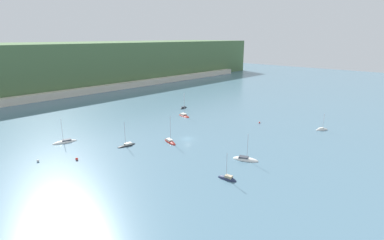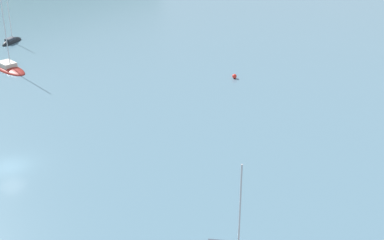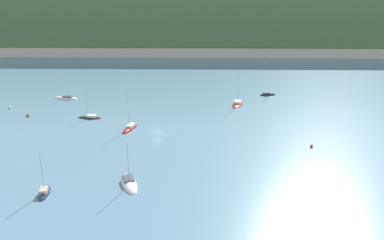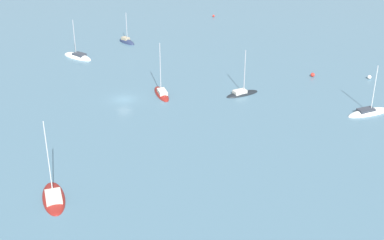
% 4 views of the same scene
% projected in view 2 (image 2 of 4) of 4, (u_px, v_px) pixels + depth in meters
% --- Properties ---
extents(ground_plane, '(600.00, 600.00, 0.00)m').
position_uv_depth(ground_plane, '(10.00, 166.00, 58.13)').
color(ground_plane, slate).
extents(sailboat_4, '(5.76, 2.50, 8.83)m').
position_uv_depth(sailboat_4, '(12.00, 42.00, 102.35)').
color(sailboat_4, black).
rests_on(sailboat_4, ground_plane).
extents(sailboat_7, '(5.16, 8.98, 12.19)m').
position_uv_depth(sailboat_7, '(9.00, 69.00, 87.80)').
color(sailboat_7, maroon).
rests_on(sailboat_7, ground_plane).
extents(mooring_buoy_2, '(0.71, 0.71, 0.71)m').
position_uv_depth(mooring_buoy_2, '(234.00, 76.00, 83.82)').
color(mooring_buoy_2, red).
rests_on(mooring_buoy_2, ground_plane).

